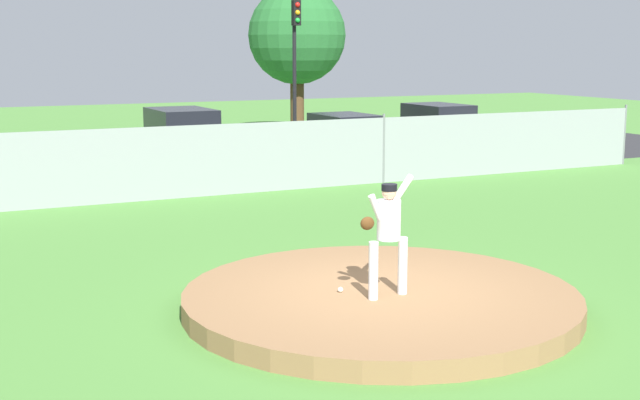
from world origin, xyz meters
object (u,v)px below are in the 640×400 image
at_px(pitcher_youth, 388,228).
at_px(parked_car_slate, 182,141).
at_px(parked_car_white, 438,130).
at_px(parked_car_navy, 345,139).
at_px(baseball, 340,290).
at_px(traffic_light_far, 295,48).

bearing_deg(pitcher_youth, parked_car_slate, 83.64).
xyz_separation_m(parked_car_white, parked_car_slate, (-9.01, 0.14, 0.05)).
xyz_separation_m(parked_car_white, parked_car_navy, (-3.92, -0.65, -0.07)).
height_order(baseball, parked_car_white, parked_car_white).
bearing_deg(baseball, parked_car_navy, 62.49).
bearing_deg(pitcher_youth, parked_car_white, 54.59).
xyz_separation_m(parked_car_slate, parked_car_navy, (5.09, -0.79, -0.12)).
distance_m(pitcher_youth, parked_car_navy, 15.93).
xyz_separation_m(baseball, parked_car_slate, (2.17, 14.74, 0.54)).
bearing_deg(baseball, parked_car_white, 52.55).
bearing_deg(baseball, pitcher_youth, -44.31).
distance_m(baseball, traffic_light_far, 20.34).
distance_m(baseball, parked_car_slate, 14.90).
height_order(baseball, parked_car_slate, parked_car_slate).
bearing_deg(parked_car_navy, baseball, -117.51).
distance_m(pitcher_youth, parked_car_slate, 15.30).
bearing_deg(traffic_light_far, parked_car_navy, -94.46).
distance_m(parked_car_white, parked_car_navy, 3.97).
xyz_separation_m(pitcher_youth, baseball, (-0.47, 0.46, -0.92)).
xyz_separation_m(pitcher_youth, parked_car_slate, (1.69, 15.20, -0.38)).
xyz_separation_m(pitcher_youth, traffic_light_far, (7.15, 19.04, 2.35)).
distance_m(parked_car_slate, traffic_light_far, 7.21).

